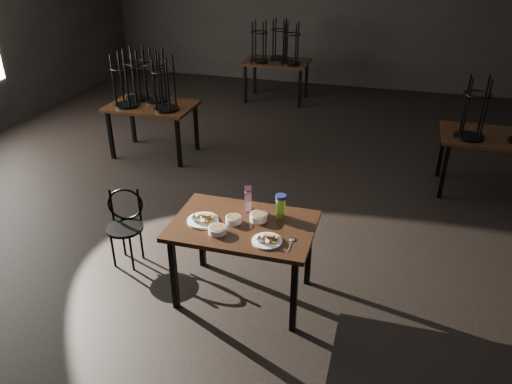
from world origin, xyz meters
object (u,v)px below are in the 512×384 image
(main_table, at_px, (243,232))
(bentwood_chair, at_px, (125,221))
(juice_carton, at_px, (248,199))
(water_bottle, at_px, (281,206))

(main_table, relative_size, bentwood_chair, 1.61)
(juice_carton, xyz_separation_m, water_bottle, (0.30, -0.03, -0.00))
(bentwood_chair, bearing_deg, juice_carton, -17.88)
(water_bottle, relative_size, bentwood_chair, 0.28)
(main_table, xyz_separation_m, bentwood_chair, (-1.26, 0.21, -0.23))
(juice_carton, xyz_separation_m, bentwood_chair, (-1.24, -0.02, -0.42))
(main_table, bearing_deg, bentwood_chair, 170.36)
(main_table, distance_m, water_bottle, 0.39)
(juice_carton, height_order, water_bottle, juice_carton)
(water_bottle, height_order, bentwood_chair, water_bottle)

